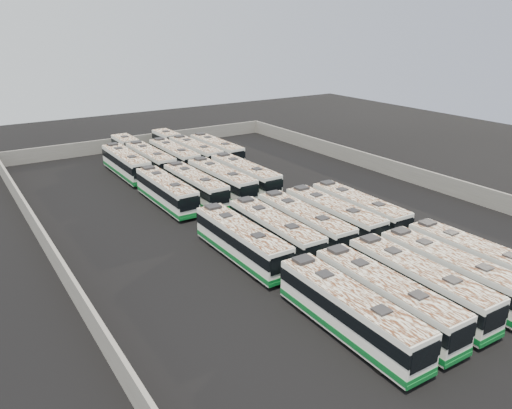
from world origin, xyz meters
The scene contains 21 objects.
ground centered at (0.00, 0.00, 0.00)m, with size 140.00×140.00×0.00m, color black.
perimeter_wall centered at (0.00, 0.00, 1.10)m, with size 45.20×73.20×2.20m.
bus_front_far_left centered at (-7.86, -21.64, 1.80)m, with size 2.87×12.54×3.52m.
bus_front_left centered at (-4.51, -21.65, 1.79)m, with size 2.84×12.45×3.50m.
bus_front_center centered at (-0.97, -21.57, 1.80)m, with size 2.89×12.52×3.51m.
bus_front_right centered at (2.59, -21.64, 1.76)m, with size 2.70×12.24×3.44m.
bus_front_far_right centered at (6.05, -21.56, 1.74)m, with size 2.76×12.14×3.41m.
bus_midfront_far_left centered at (-7.98, -8.00, 1.78)m, with size 2.61×12.33×3.47m.
bus_midfront_left centered at (-4.41, -7.95, 1.77)m, with size 2.85×12.32×3.46m.
bus_midfront_center centered at (-0.97, -7.93, 1.78)m, with size 2.90×12.40×3.48m.
bus_midfront_right centered at (2.61, -8.02, 1.77)m, with size 2.61×12.29×3.46m.
bus_midfront_far_right centered at (6.04, -8.04, 1.75)m, with size 2.81×12.20×3.42m.
bus_midback_far_left centered at (-8.02, 8.35, 1.74)m, with size 2.56×12.11×3.41m.
bus_midback_left centered at (-4.44, 8.23, 1.74)m, with size 2.65×12.13×3.41m.
bus_midback_center centered at (-0.90, 8.30, 1.78)m, with size 2.91×12.42×3.48m.
bus_midback_right centered at (2.54, 8.43, 1.80)m, with size 2.80×12.53×3.52m.
bus_back_far_left centered at (-7.96, 22.08, 1.80)m, with size 2.68×12.52×3.53m.
bus_back_left centered at (-4.51, 25.25, 1.75)m, with size 2.74×18.88×3.42m.
bus_back_center centered at (-0.89, 22.08, 1.76)m, with size 2.60×12.22×3.44m.
bus_back_right centered at (2.44, 25.37, 1.75)m, with size 3.01×18.97×3.43m.
bus_back_far_right centered at (5.97, 22.02, 1.75)m, with size 2.73×12.15×3.41m.
Camera 1 is at (-28.67, -42.24, 19.93)m, focal length 35.00 mm.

